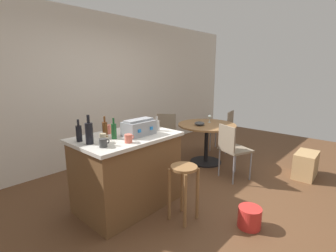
{
  "coord_description": "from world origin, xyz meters",
  "views": [
    {
      "loc": [
        -2.52,
        -1.77,
        1.67
      ],
      "look_at": [
        0.14,
        0.62,
        0.87
      ],
      "focal_mm": 26.2,
      "sensor_mm": 36.0,
      "label": 1
    }
  ],
  "objects_px": {
    "cup_2": "(103,138)",
    "serving_bowl": "(200,123)",
    "plastic_bucket": "(250,217)",
    "dining_table": "(207,133)",
    "bottle_3": "(157,125)",
    "cup_0": "(108,129)",
    "bottle_1": "(105,129)",
    "cup_4": "(129,138)",
    "wine_glass": "(210,117)",
    "toolbox": "(139,127)",
    "bottle_2": "(89,133)",
    "cardboard_box": "(306,165)",
    "kitchen_island": "(127,171)",
    "cup_1": "(137,126)",
    "bottle_0": "(114,131)",
    "cup_3": "(103,143)",
    "bottle_4": "(79,133)",
    "folding_chair_far": "(166,133)",
    "folding_chair_near": "(224,127)",
    "folding_chair_left": "(232,147)",
    "wooden_stool": "(184,182)"
  },
  "relations": [
    {
      "from": "cup_2",
      "to": "serving_bowl",
      "type": "bearing_deg",
      "value": 5.28
    },
    {
      "from": "plastic_bucket",
      "to": "dining_table",
      "type": "bearing_deg",
      "value": 47.37
    },
    {
      "from": "bottle_3",
      "to": "cup_0",
      "type": "xyz_separation_m",
      "value": [
        -0.52,
        0.35,
        -0.02
      ]
    },
    {
      "from": "bottle_1",
      "to": "cup_4",
      "type": "xyz_separation_m",
      "value": [
        0.03,
        -0.39,
        -0.05
      ]
    },
    {
      "from": "dining_table",
      "to": "wine_glass",
      "type": "relative_size",
      "value": 7.29
    },
    {
      "from": "toolbox",
      "to": "serving_bowl",
      "type": "relative_size",
      "value": 2.12
    },
    {
      "from": "cup_0",
      "to": "serving_bowl",
      "type": "xyz_separation_m",
      "value": [
        1.83,
        -0.11,
        -0.2
      ]
    },
    {
      "from": "bottle_2",
      "to": "bottle_3",
      "type": "distance_m",
      "value": 0.92
    },
    {
      "from": "bottle_1",
      "to": "cardboard_box",
      "type": "distance_m",
      "value": 3.2
    },
    {
      "from": "kitchen_island",
      "to": "dining_table",
      "type": "distance_m",
      "value": 1.93
    },
    {
      "from": "bottle_1",
      "to": "cup_1",
      "type": "xyz_separation_m",
      "value": [
        0.49,
        0.0,
        -0.05
      ]
    },
    {
      "from": "cup_2",
      "to": "plastic_bucket",
      "type": "height_order",
      "value": "cup_2"
    },
    {
      "from": "kitchen_island",
      "to": "bottle_2",
      "type": "distance_m",
      "value": 0.75
    },
    {
      "from": "kitchen_island",
      "to": "cup_0",
      "type": "distance_m",
      "value": 0.57
    },
    {
      "from": "cup_4",
      "to": "serving_bowl",
      "type": "height_order",
      "value": "cup_4"
    },
    {
      "from": "kitchen_island",
      "to": "cup_1",
      "type": "bearing_deg",
      "value": 24.71
    },
    {
      "from": "cardboard_box",
      "to": "bottle_0",
      "type": "bearing_deg",
      "value": 151.42
    },
    {
      "from": "cup_3",
      "to": "plastic_bucket",
      "type": "relative_size",
      "value": 0.47
    },
    {
      "from": "cup_2",
      "to": "dining_table",
      "type": "bearing_deg",
      "value": 3.88
    },
    {
      "from": "bottle_0",
      "to": "cup_4",
      "type": "bearing_deg",
      "value": -86.58
    },
    {
      "from": "bottle_4",
      "to": "cup_1",
      "type": "distance_m",
      "value": 0.8
    },
    {
      "from": "cardboard_box",
      "to": "plastic_bucket",
      "type": "bearing_deg",
      "value": 176.8
    },
    {
      "from": "kitchen_island",
      "to": "folding_chair_far",
      "type": "distance_m",
      "value": 1.7
    },
    {
      "from": "toolbox",
      "to": "bottle_0",
      "type": "distance_m",
      "value": 0.32
    },
    {
      "from": "plastic_bucket",
      "to": "cardboard_box",
      "type": "bearing_deg",
      "value": -3.2
    },
    {
      "from": "bottle_2",
      "to": "dining_table",
      "type": "bearing_deg",
      "value": 2.05
    },
    {
      "from": "toolbox",
      "to": "cup_0",
      "type": "height_order",
      "value": "toolbox"
    },
    {
      "from": "cup_4",
      "to": "toolbox",
      "type": "bearing_deg",
      "value": 29.35
    },
    {
      "from": "kitchen_island",
      "to": "folding_chair_near",
      "type": "height_order",
      "value": "kitchen_island"
    },
    {
      "from": "folding_chair_near",
      "to": "wine_glass",
      "type": "xyz_separation_m",
      "value": [
        -0.65,
        -0.04,
        0.33
      ]
    },
    {
      "from": "bottle_2",
      "to": "cup_3",
      "type": "bearing_deg",
      "value": -80.4
    },
    {
      "from": "kitchen_island",
      "to": "serving_bowl",
      "type": "height_order",
      "value": "kitchen_island"
    },
    {
      "from": "cup_2",
      "to": "serving_bowl",
      "type": "distance_m",
      "value": 2.11
    },
    {
      "from": "folding_chair_left",
      "to": "bottle_3",
      "type": "distance_m",
      "value": 1.33
    },
    {
      "from": "bottle_4",
      "to": "serving_bowl",
      "type": "bearing_deg",
      "value": -1.14
    },
    {
      "from": "folding_chair_near",
      "to": "wine_glass",
      "type": "distance_m",
      "value": 0.73
    },
    {
      "from": "kitchen_island",
      "to": "wooden_stool",
      "type": "distance_m",
      "value": 0.75
    },
    {
      "from": "cup_3",
      "to": "wine_glass",
      "type": "bearing_deg",
      "value": 7.88
    },
    {
      "from": "bottle_0",
      "to": "plastic_bucket",
      "type": "xyz_separation_m",
      "value": [
        0.77,
        -1.33,
        -0.89
      ]
    },
    {
      "from": "cup_2",
      "to": "toolbox",
      "type": "bearing_deg",
      "value": -4.26
    },
    {
      "from": "cup_2",
      "to": "wine_glass",
      "type": "bearing_deg",
      "value": 5.02
    },
    {
      "from": "folding_chair_near",
      "to": "folding_chair_far",
      "type": "distance_m",
      "value": 1.35
    },
    {
      "from": "folding_chair_far",
      "to": "cup_4",
      "type": "bearing_deg",
      "value": -149.25
    },
    {
      "from": "dining_table",
      "to": "cardboard_box",
      "type": "distance_m",
      "value": 1.68
    },
    {
      "from": "wine_glass",
      "to": "cup_3",
      "type": "bearing_deg",
      "value": -172.12
    },
    {
      "from": "bottle_3",
      "to": "cup_2",
      "type": "height_order",
      "value": "bottle_3"
    },
    {
      "from": "kitchen_island",
      "to": "dining_table",
      "type": "bearing_deg",
      "value": 2.86
    },
    {
      "from": "wooden_stool",
      "to": "cup_3",
      "type": "distance_m",
      "value": 0.99
    },
    {
      "from": "bottle_1",
      "to": "plastic_bucket",
      "type": "distance_m",
      "value": 1.9
    },
    {
      "from": "cup_4",
      "to": "cardboard_box",
      "type": "relative_size",
      "value": 0.23
    }
  ]
}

